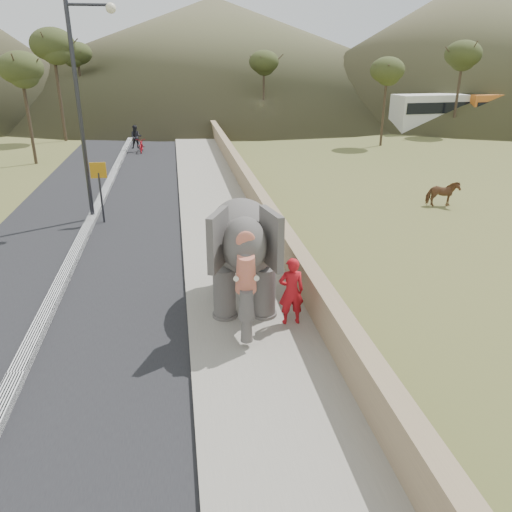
# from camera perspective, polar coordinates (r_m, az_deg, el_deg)

# --- Properties ---
(ground) EXTENTS (160.00, 160.00, 0.00)m
(ground) POSITION_cam_1_polar(r_m,az_deg,el_deg) (10.76, 0.81, -12.85)
(ground) COLOR olive
(ground) RESTS_ON ground
(road) EXTENTS (7.00, 120.00, 0.03)m
(road) POSITION_cam_1_polar(r_m,az_deg,el_deg) (19.98, -18.63, 2.88)
(road) COLOR black
(road) RESTS_ON ground
(median) EXTENTS (0.35, 120.00, 0.22)m
(median) POSITION_cam_1_polar(r_m,az_deg,el_deg) (19.95, -18.66, 3.13)
(median) COLOR black
(median) RESTS_ON ground
(walkway) EXTENTS (3.00, 120.00, 0.15)m
(walkway) POSITION_cam_1_polar(r_m,az_deg,el_deg) (19.72, -4.19, 3.94)
(walkway) COLOR #9E9687
(walkway) RESTS_ON ground
(parapet) EXTENTS (0.30, 120.00, 1.10)m
(parapet) POSITION_cam_1_polar(r_m,az_deg,el_deg) (19.78, 0.56, 5.49)
(parapet) COLOR tan
(parapet) RESTS_ON ground
(lamppost) EXTENTS (1.76, 0.36, 8.00)m
(lamppost) POSITION_cam_1_polar(r_m,az_deg,el_deg) (20.34, -18.87, 17.23)
(lamppost) COLOR #2A292D
(lamppost) RESTS_ON ground
(signboard) EXTENTS (0.60, 0.08, 2.40)m
(signboard) POSITION_cam_1_polar(r_m,az_deg,el_deg) (20.24, -17.45, 8.07)
(signboard) COLOR #2D2D33
(signboard) RESTS_ON ground
(cow) EXTENTS (1.42, 0.82, 1.13)m
(cow) POSITION_cam_1_polar(r_m,az_deg,el_deg) (23.31, 20.53, 6.67)
(cow) COLOR brown
(cow) RESTS_ON ground
(distant_car) EXTENTS (4.52, 2.69, 1.44)m
(distant_car) POSITION_cam_1_polar(r_m,az_deg,el_deg) (48.95, 15.38, 14.78)
(distant_car) COLOR silver
(distant_car) RESTS_ON ground
(bus_white) EXTENTS (11.18, 3.48, 3.10)m
(bus_white) POSITION_cam_1_polar(r_m,az_deg,el_deg) (48.63, 21.57, 15.01)
(bus_white) COLOR silver
(bus_white) RESTS_ON ground
(hill_right) EXTENTS (56.00, 56.00, 16.00)m
(hill_right) POSITION_cam_1_polar(r_m,az_deg,el_deg) (71.41, 24.41, 21.59)
(hill_right) COLOR brown
(hill_right) RESTS_ON ground
(hill_far) EXTENTS (80.00, 80.00, 14.00)m
(hill_far) POSITION_cam_1_polar(r_m,az_deg,el_deg) (78.99, -4.73, 22.43)
(hill_far) COLOR brown
(hill_far) RESTS_ON ground
(elephant_and_man) EXTENTS (2.43, 4.08, 2.82)m
(elephant_and_man) POSITION_cam_1_polar(r_m,az_deg,el_deg) (12.65, -1.39, 0.66)
(elephant_and_man) COLOR #615C58
(elephant_and_man) RESTS_ON ground
(motorcyclist) EXTENTS (1.02, 1.86, 1.82)m
(motorcyclist) POSITION_cam_1_polar(r_m,az_deg,el_deg) (35.75, -13.18, 12.57)
(motorcyclist) COLOR maroon
(motorcyclist) RESTS_ON ground
(trees) EXTENTS (47.24, 44.31, 8.33)m
(trees) POSITION_cam_1_polar(r_m,az_deg,el_deg) (37.69, -2.96, 18.12)
(trees) COLOR #473828
(trees) RESTS_ON ground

